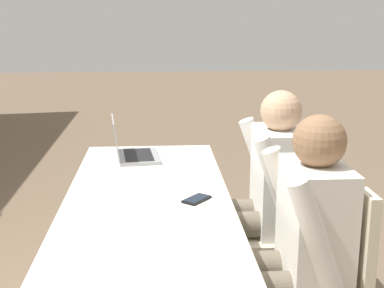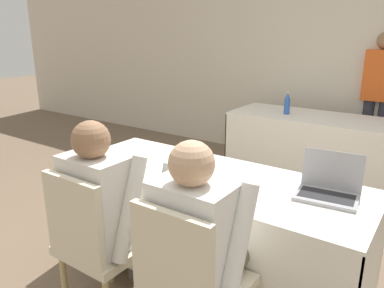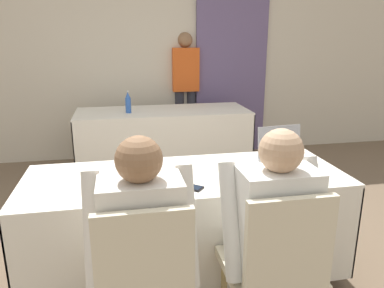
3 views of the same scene
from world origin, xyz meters
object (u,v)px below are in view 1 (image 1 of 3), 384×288
laptop (132,151)px  person_white_shirt (263,191)px  cell_phone (197,199)px  chair_near_left (318,280)px  chair_near_right (282,220)px  person_checkered_shirt (294,243)px

laptop → person_white_shirt: bearing=-125.9°
cell_phone → chair_near_left: chair_near_left is taller
chair_near_right → cell_phone: bearing=-54.9°
cell_phone → laptop: bearing=-26.2°
laptop → cell_phone: 0.77m
laptop → chair_near_right: bearing=-122.5°
cell_phone → chair_near_right: (0.32, -0.46, -0.24)m
cell_phone → chair_near_right: size_ratio=0.16×
laptop → person_white_shirt: (-0.38, -0.66, -0.12)m
laptop → chair_near_right: (-0.38, -0.77, -0.28)m
chair_near_right → laptop: bearing=-116.4°
chair_near_left → chair_near_right: bearing=-180.0°
chair_near_left → chair_near_right: same height
cell_phone → chair_near_left: bearing=-173.4°
laptop → cell_phone: laptop is taller
person_white_shirt → person_checkered_shirt: bearing=0.0°
chair_near_right → person_white_shirt: person_white_shirt is taller
laptop → person_checkered_shirt: bearing=-152.6°
laptop → chair_near_left: laptop is taller
laptop → chair_near_right: laptop is taller
laptop → chair_near_left: 1.29m
laptop → person_checkered_shirt: person_checkered_shirt is taller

